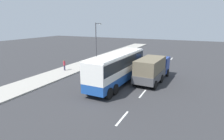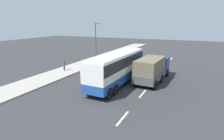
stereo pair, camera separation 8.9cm
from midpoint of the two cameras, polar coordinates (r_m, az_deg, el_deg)
ground_plane at (r=21.75m, az=1.91°, el=-4.50°), size 120.00×120.00×0.00m
sidewalk_curb at (r=26.60m, az=-16.98°, el=-1.43°), size 80.00×4.00×0.15m
lane_centreline at (r=20.66m, az=10.20°, el=-5.76°), size 39.64×0.16×0.01m
coach_bus at (r=21.31m, az=1.58°, el=1.34°), size 10.88×2.97×3.61m
cargo_truck at (r=23.26m, az=11.98°, el=0.54°), size 7.68×3.04×2.94m
car_black_sedan at (r=31.91m, az=2.92°, el=3.06°), size 4.68×2.08×1.47m
car_blue_saloon at (r=30.12m, az=8.06°, el=2.24°), size 4.78×1.91×1.44m
pedestrian_near_curb at (r=28.20m, az=-14.39°, el=1.62°), size 0.32×0.32×1.54m
street_lamp at (r=32.52m, az=-4.84°, el=9.13°), size 2.11×0.24×6.75m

